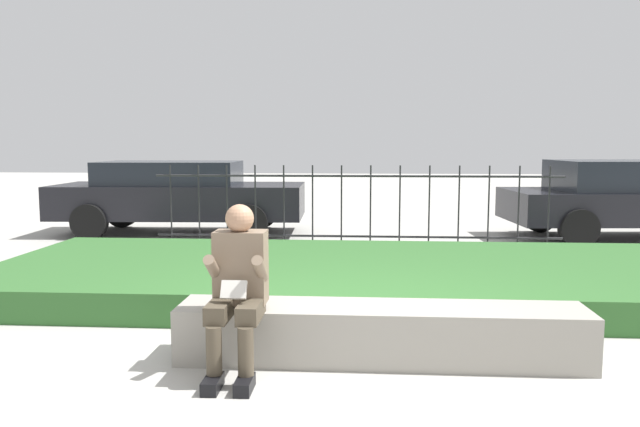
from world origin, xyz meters
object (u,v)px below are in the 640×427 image
Objects in this scene: stone_bench at (381,336)px; car_parked_left at (178,195)px; car_parked_right at (634,197)px; person_seated_reader at (238,283)px.

stone_bench is 7.55m from car_parked_left.
car_parked_left is at bearing 174.91° from car_parked_right.
person_seated_reader is 8.81m from car_parked_right.
person_seated_reader is 7.38m from car_parked_left.
stone_bench is 0.68× the size of car_parked_left.
car_parked_left is (-3.57, 6.63, 0.53)m from stone_bench.
stone_bench is 7.96m from car_parked_right.
person_seated_reader is at bearing -163.75° from stone_bench.
car_parked_right reaches higher than stone_bench.
stone_bench is at bearing -63.96° from car_parked_left.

